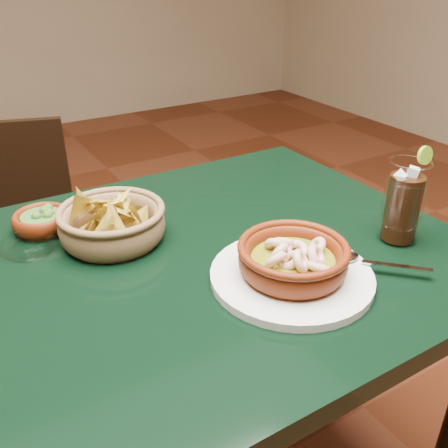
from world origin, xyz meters
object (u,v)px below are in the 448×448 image
dining_chair (15,255)px  chip_basket (112,222)px  cola_drink (403,203)px  shrimp_plate (293,263)px  dining_table (156,312)px

dining_chair → chip_basket: 0.67m
dining_chair → cola_drink: size_ratio=4.45×
chip_basket → cola_drink: size_ratio=1.28×
cola_drink → shrimp_plate: bearing=-179.5°
dining_table → cola_drink: cola_drink is taller
dining_chair → shrimp_plate: 0.98m
chip_basket → dining_table: bearing=-80.7°
shrimp_plate → cola_drink: size_ratio=1.88×
dining_table → shrimp_plate: 0.28m
dining_table → dining_chair: size_ratio=1.44×
dining_table → dining_chair: 0.74m
shrimp_plate → chip_basket: 0.36m
dining_chair → chip_basket: size_ratio=3.47×
chip_basket → cola_drink: bearing=-31.3°
cola_drink → chip_basket: bearing=148.7°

